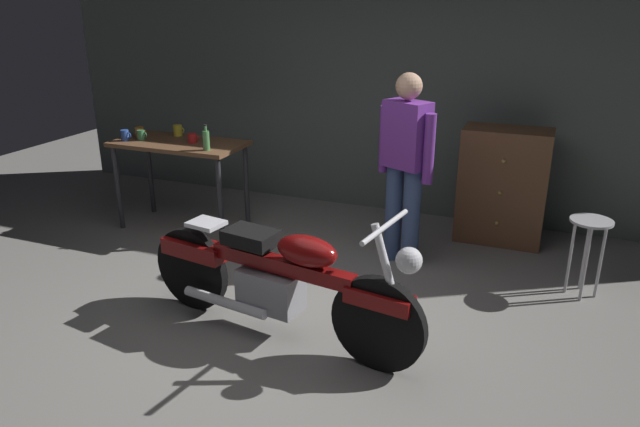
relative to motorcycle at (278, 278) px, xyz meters
name	(u,v)px	position (x,y,z in m)	size (l,w,h in m)	color
ground_plane	(285,330)	(0.01, 0.07, -0.45)	(12.00, 12.00, 0.00)	gray
back_wall	(396,67)	(0.01, 2.87, 1.10)	(8.00, 0.12, 3.10)	#56605B
workbench	(180,153)	(-1.79, 1.52, 0.34)	(1.30, 0.64, 0.90)	brown
motorcycle	(278,278)	(0.00, 0.00, 0.00)	(2.17, 0.67, 1.00)	black
person_standing	(405,162)	(0.48, 1.52, 0.48)	(0.52, 0.36, 1.67)	#3C5281
shop_stool	(589,237)	(1.98, 1.44, 0.05)	(0.32, 0.32, 0.64)	#B2B2B7
wooden_dresser	(503,186)	(1.23, 2.37, 0.10)	(0.80, 0.47, 1.10)	brown
mug_red_diner	(192,138)	(-1.64, 1.53, 0.50)	(0.12, 0.09, 0.09)	red
mug_orange_travel	(140,132)	(-2.26, 1.53, 0.50)	(0.12, 0.09, 0.11)	orange
mug_blue_enamel	(125,135)	(-2.30, 1.36, 0.50)	(0.11, 0.08, 0.11)	#2D51AD
mug_yellow_tall	(178,130)	(-1.95, 1.74, 0.51)	(0.12, 0.09, 0.11)	yellow
mug_green_speckled	(141,135)	(-2.17, 1.43, 0.50)	(0.11, 0.07, 0.10)	#3D7F4C
bottle	(206,140)	(-1.35, 1.33, 0.55)	(0.06, 0.06, 0.24)	#4C8C4C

